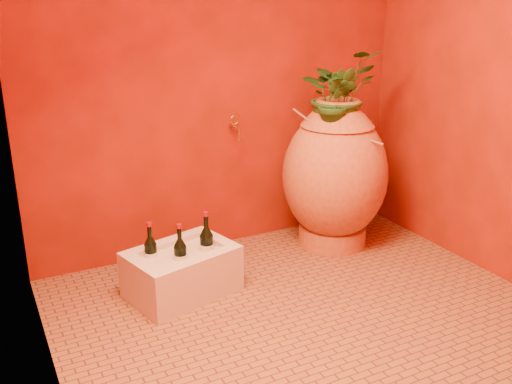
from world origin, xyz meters
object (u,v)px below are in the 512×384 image
amphora (335,174)px  wine_bottle_b (181,257)px  stone_basin (182,273)px  wine_bottle_a (151,254)px  wall_tap (235,126)px  wine_bottle_c (207,246)px

amphora → wine_bottle_b: (-1.16, -0.24, -0.23)m
amphora → stone_basin: (-1.14, -0.19, -0.36)m
wine_bottle_b → stone_basin: bearing=67.4°
wine_bottle_b → amphora: bearing=11.7°
amphora → stone_basin: amphora is taller
amphora → wine_bottle_b: size_ratio=3.30×
amphora → wine_bottle_a: bearing=-174.1°
wine_bottle_a → wall_tap: (0.71, 0.41, 0.56)m
amphora → wine_bottle_c: bearing=-168.6°
wine_bottle_a → wall_tap: bearing=29.9°
amphora → wine_bottle_a: 1.32m
stone_basin → wine_bottle_c: (0.15, -0.01, 0.13)m
stone_basin → amphora: bearing=9.4°
stone_basin → wine_bottle_c: size_ratio=2.02×
amphora → wine_bottle_b: amphora is taller
wine_bottle_b → wine_bottle_c: (0.17, 0.04, 0.01)m
wine_bottle_b → wall_tap: (0.58, 0.51, 0.56)m
stone_basin → wall_tap: size_ratio=4.33×
amphora → wall_tap: size_ratio=6.48×
stone_basin → wine_bottle_c: 0.20m
wine_bottle_c → wall_tap: (0.41, 0.47, 0.55)m
stone_basin → wall_tap: 0.99m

